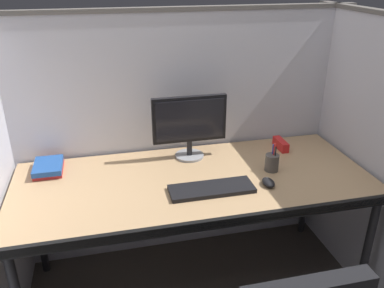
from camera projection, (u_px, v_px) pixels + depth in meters
The scene contains 9 objects.
cubicle_partition_rear at pixel (178, 138), 2.49m from camera, with size 2.21×0.06×1.57m.
cubicle_partition_right at pixel (371, 159), 2.22m from camera, with size 0.06×1.41×1.57m.
desk at pixel (195, 187), 2.13m from camera, with size 1.90×0.80×0.74m.
monitor_center at pixel (189, 123), 2.27m from camera, with size 0.43×0.17×0.37m.
keyboard_main at pixel (212, 189), 2.00m from camera, with size 0.43×0.15×0.02m, color black.
computer_mouse at pixel (268, 182), 2.04m from camera, with size 0.06×0.10×0.04m.
book_stack at pixel (48, 167), 2.18m from camera, with size 0.15×0.22×0.05m.
pen_cup at pixel (272, 162), 2.18m from camera, with size 0.08×0.08×0.16m.
red_stapler at pixel (281, 144), 2.45m from camera, with size 0.04×0.15×0.06m, color red.
Camera 1 is at (-0.44, -1.50, 1.78)m, focal length 37.04 mm.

